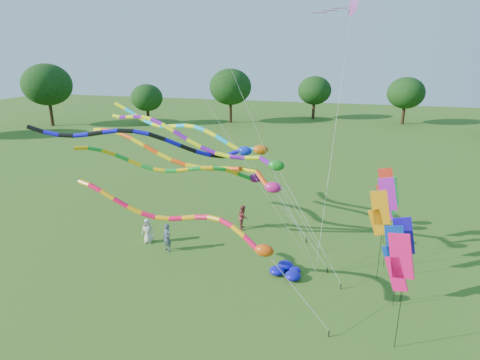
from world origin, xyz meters
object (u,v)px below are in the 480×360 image
(person_a, at_px, (148,231))
(person_c, at_px, (243,217))
(blue_nylon_heap, at_px, (287,271))
(tube_kite_red, at_px, (193,223))
(tube_kite_orange, at_px, (197,162))
(person_b, at_px, (167,238))

(person_a, height_order, person_c, person_c)
(blue_nylon_heap, bearing_deg, tube_kite_red, -140.26)
(tube_kite_orange, xyz_separation_m, person_a, (-2.97, -1.18, -4.34))
(tube_kite_orange, relative_size, person_c, 9.73)
(tube_kite_red, distance_m, person_b, 6.09)
(tube_kite_red, distance_m, blue_nylon_heap, 6.39)
(person_c, bearing_deg, person_b, 121.92)
(blue_nylon_heap, bearing_deg, person_a, 171.19)
(tube_kite_orange, relative_size, person_a, 9.98)
(blue_nylon_heap, xyz_separation_m, person_a, (-8.98, 1.39, 0.59))
(tube_kite_red, relative_size, person_c, 7.62)
(tube_kite_orange, bearing_deg, person_c, 61.69)
(person_a, bearing_deg, person_b, -30.06)
(blue_nylon_heap, distance_m, person_c, 6.34)
(person_b, bearing_deg, tube_kite_red, -25.98)
(tube_kite_red, bearing_deg, person_c, 98.69)
(person_b, bearing_deg, person_c, 74.75)
(tube_kite_red, height_order, tube_kite_orange, tube_kite_orange)
(tube_kite_orange, xyz_separation_m, person_b, (-1.34, -1.85, -4.28))
(person_b, relative_size, person_c, 1.05)
(tube_kite_red, relative_size, tube_kite_orange, 0.78)
(person_a, distance_m, person_b, 1.77)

